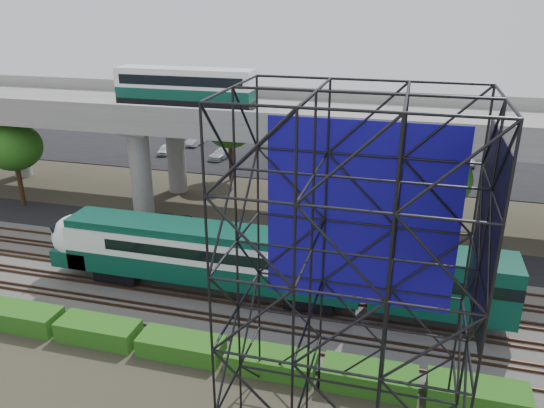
% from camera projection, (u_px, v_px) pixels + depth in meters
% --- Properties ---
extents(ground, '(140.00, 140.00, 0.00)m').
position_uv_depth(ground, '(196.00, 309.00, 32.68)').
color(ground, '#474233').
rests_on(ground, ground).
extents(ballast_bed, '(90.00, 12.00, 0.20)m').
position_uv_depth(ballast_bed, '(207.00, 291.00, 34.44)').
color(ballast_bed, slate).
rests_on(ballast_bed, ground).
extents(service_road, '(90.00, 5.00, 0.08)m').
position_uv_depth(service_road, '(247.00, 239.00, 42.10)').
color(service_road, black).
rests_on(service_road, ground).
extents(parking_lot, '(90.00, 18.00, 0.08)m').
position_uv_depth(parking_lot, '(306.00, 158.00, 63.23)').
color(parking_lot, black).
rests_on(parking_lot, ground).
extents(harbor_water, '(140.00, 40.00, 0.03)m').
position_uv_depth(harbor_water, '(335.00, 119.00, 83.01)').
color(harbor_water, slate).
rests_on(harbor_water, ground).
extents(rail_tracks, '(90.00, 9.52, 0.16)m').
position_uv_depth(rail_tracks, '(207.00, 289.00, 34.38)').
color(rail_tracks, '#472D1E').
rests_on(rail_tracks, ballast_bed).
extents(commuter_train, '(29.30, 3.06, 4.30)m').
position_uv_depth(commuter_train, '(243.00, 258.00, 32.83)').
color(commuter_train, black).
rests_on(commuter_train, rail_tracks).
extents(overpass, '(80.00, 12.00, 12.40)m').
position_uv_depth(overpass, '(259.00, 122.00, 44.19)').
color(overpass, '#9E9B93').
rests_on(overpass, ground).
extents(scaffold_tower, '(9.36, 6.36, 15.00)m').
position_uv_depth(scaffold_tower, '(349.00, 290.00, 20.33)').
color(scaffold_tower, black).
rests_on(scaffold_tower, ground).
extents(hedge_strip, '(34.60, 1.80, 1.20)m').
position_uv_depth(hedge_strip, '(181.00, 345.00, 28.37)').
color(hedge_strip, '#205814').
rests_on(hedge_strip, ground).
extents(trees, '(40.94, 16.94, 7.69)m').
position_uv_depth(trees, '(215.00, 149.00, 46.31)').
color(trees, '#382314').
rests_on(trees, ground).
extents(suv, '(6.26, 4.51, 1.58)m').
position_uv_depth(suv, '(165.00, 225.00, 42.62)').
color(suv, black).
rests_on(suv, service_road).
extents(parked_cars, '(37.06, 9.51, 1.28)m').
position_uv_depth(parked_cars, '(317.00, 154.00, 62.43)').
color(parked_cars, silver).
rests_on(parked_cars, parking_lot).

